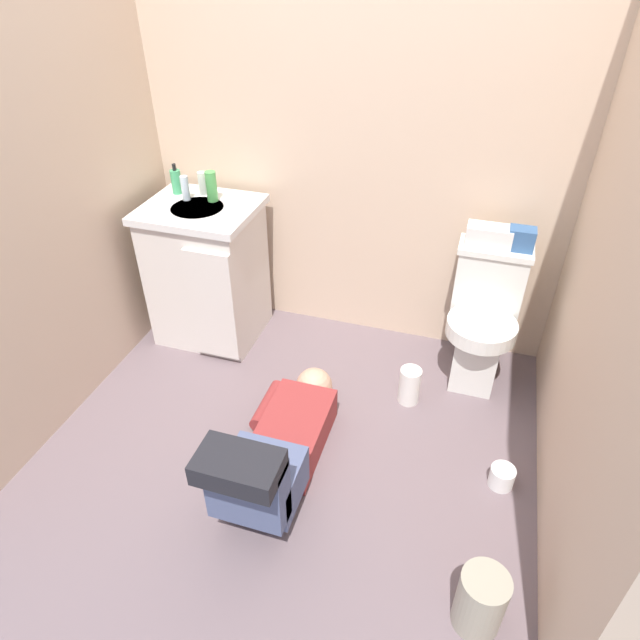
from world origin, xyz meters
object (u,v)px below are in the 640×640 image
Objects in this scene: trash_can at (480,601)px; faucet at (210,187)px; vanity_cabinet at (208,272)px; tissue_box at (489,236)px; soap_dispenser at (176,181)px; bottle_clear at (185,188)px; toilet at (482,319)px; bottle_green at (212,186)px; toiletry_bag at (521,239)px; bottle_white at (203,184)px; toilet_paper_roll at (502,477)px; person_plumber at (277,448)px; paper_towel_roll at (410,385)px.

faucet is at bearing 138.86° from trash_can.
trash_can is (1.66, -1.31, -0.29)m from vanity_cabinet.
soap_dispenser reaches higher than tissue_box.
bottle_clear is (0.09, -0.07, -0.00)m from soap_dispenser.
toilet is 4.65× the size of bottle_green.
toiletry_bag is 1.69m from bottle_white.
vanity_cabinet is 6.21× the size of bottle_clear.
bottle_white is 0.10m from bottle_green.
toiletry_bag reaches higher than toilet_paper_roll.
tissue_box is at bearing 96.74° from trash_can.
vanity_cabinet is 0.49m from bottle_white.
soap_dispenser is at bearing 132.59° from person_plumber.
toilet is at bearing 2.37° from vanity_cabinet.
toilet_paper_roll is (1.73, -0.81, -0.82)m from faucet.
tissue_box is at bearing 180.00° from toiletry_bag.
person_plumber is 6.42× the size of soap_dispenser.
tissue_box reaches higher than toilet_paper_roll.
toilet is 4.52× the size of soap_dispenser.
bottle_white reaches higher than trash_can.
person_plumber reaches higher than paper_towel_roll.
soap_dispenser is (-0.95, 1.04, 0.71)m from person_plumber.
bottle_clear reaches higher than person_plumber.
bottle_green reaches higher than toilet.
bottle_clear is 1.20× the size of toilet_paper_roll.
tissue_box is at bearing 2.49° from bottle_green.
person_plumber is 8.07× the size of bottle_clear.
person_plumber is 0.81m from paper_towel_roll.
faucet is 0.49× the size of paper_towel_roll.
toilet is 6.05× the size of toiletry_bag.
bottle_clear is (-0.86, 0.97, 0.71)m from person_plumber.
toilet is at bearing 0.16° from bottle_clear.
toilet_paper_roll is (0.96, 0.24, -0.13)m from person_plumber.
bottle_clear is 1.58m from paper_towel_roll.
person_plumber is 6.60× the size of bottle_green.
vanity_cabinet is 8.20× the size of faucet.
faucet is at bearing 162.03° from paper_towel_roll.
trash_can is at bearing -84.68° from toilet.
person_plumber is at bearing -126.06° from paper_towel_roll.
vanity_cabinet is 1.69m from toiletry_bag.
paper_towel_roll is (1.43, -0.38, -0.79)m from soap_dispenser.
bottle_clear is (-1.74, -0.10, 0.08)m from toiletry_bag.
faucet is 0.45× the size of tissue_box.
faucet is 0.81× the size of toiletry_bag.
bottle_green is at bearing 178.95° from toilet.
toilet is 1.72m from bottle_clear.
toiletry_bag is at bearing 50.37° from person_plumber.
vanity_cabinet is at bearing -177.63° from toilet.
person_plumber is (-0.78, -0.97, -0.19)m from toilet.
faucet reaches higher than trash_can.
person_plumber is at bearing 156.16° from trash_can.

